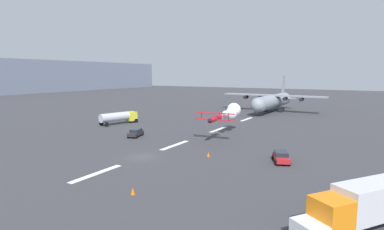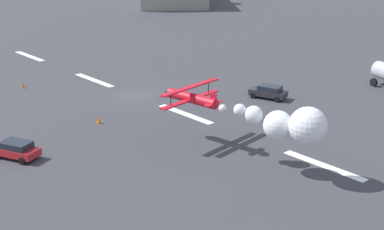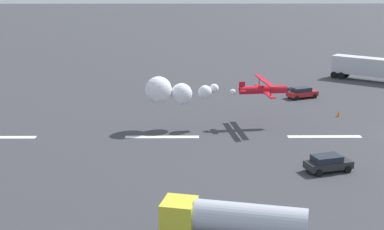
{
  "view_description": "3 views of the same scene",
  "coord_description": "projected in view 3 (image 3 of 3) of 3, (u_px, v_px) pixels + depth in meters",
  "views": [
    {
      "loc": [
        -34.64,
        -28.79,
        12.29
      ],
      "look_at": [
        19.96,
        3.08,
        3.76
      ],
      "focal_mm": 28.84,
      "sensor_mm": 36.0,
      "label": 1
    },
    {
      "loc": [
        51.41,
        -37.31,
        19.77
      ],
      "look_at": [
        15.04,
        -4.64,
        2.61
      ],
      "focal_mm": 53.17,
      "sensor_mm": 36.0,
      "label": 2
    },
    {
      "loc": [
        23.68,
        58.75,
        18.0
      ],
      "look_at": [
        23.2,
        0.0,
        2.45
      ],
      "focal_mm": 53.12,
      "sensor_mm": 36.0,
      "label": 3
    }
  ],
  "objects": [
    {
      "name": "semi_truck_orange",
      "position": [
        376.0,
        68.0,
        90.04
      ],
      "size": [
        13.9,
        11.26,
        3.7
      ],
      "color": "silver",
      "rests_on": "ground"
    },
    {
      "name": "airport_staff_sedan",
      "position": [
        328.0,
        163.0,
        50.94
      ],
      "size": [
        4.54,
        3.0,
        1.52
      ],
      "color": "#262628",
      "rests_on": "ground"
    },
    {
      "name": "runway_stripe_4",
      "position": [
        324.0,
        137.0,
        61.51
      ],
      "size": [
        8.0,
        0.9,
        0.01
      ],
      "primitive_type": "cube",
      "color": "white",
      "rests_on": "ground"
    },
    {
      "name": "stunt_biplane_red",
      "position": [
        183.0,
        91.0,
        63.82
      ],
      "size": [
        16.84,
        7.42,
        3.27
      ],
      "color": "red"
    },
    {
      "name": "fuel_tanker_truck",
      "position": [
        231.0,
        219.0,
        37.52
      ],
      "size": [
        9.93,
        4.79,
        2.9
      ],
      "color": "yellow",
      "rests_on": "ground"
    },
    {
      "name": "runway_stripe_5",
      "position": [
        162.0,
        137.0,
        61.37
      ],
      "size": [
        8.0,
        0.9,
        0.01
      ],
      "primitive_type": "cube",
      "color": "white",
      "rests_on": "ground"
    },
    {
      "name": "traffic_cone_far",
      "position": [
        339.0,
        114.0,
        69.55
      ],
      "size": [
        0.44,
        0.44,
        0.75
      ],
      "primitive_type": "cone",
      "color": "orange",
      "rests_on": "ground"
    },
    {
      "name": "followme_car_yellow",
      "position": [
        302.0,
        92.0,
        79.17
      ],
      "size": [
        4.64,
        3.35,
        1.52
      ],
      "color": "#B21E23",
      "rests_on": "ground"
    }
  ]
}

